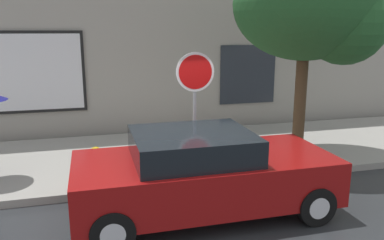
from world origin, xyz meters
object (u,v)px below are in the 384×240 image
at_px(parked_car, 203,173).
at_px(fire_hydrant, 97,165).
at_px(street_tree, 314,9).
at_px(stop_sign, 195,90).

height_order(parked_car, fire_hydrant, parked_car).
bearing_deg(parked_car, fire_hydrant, 138.34).
height_order(parked_car, street_tree, street_tree).
distance_m(parked_car, stop_sign, 1.82).
bearing_deg(street_tree, parked_car, -148.16).
relative_size(fire_hydrant, stop_sign, 0.28).
bearing_deg(fire_hydrant, street_tree, 4.77).
distance_m(fire_hydrant, stop_sign, 2.41).
distance_m(street_tree, stop_sign, 3.30).
xyz_separation_m(fire_hydrant, stop_sign, (1.94, -0.17, 1.41)).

